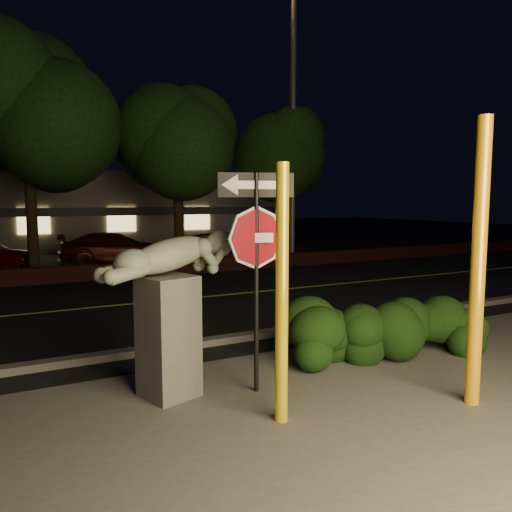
{
  "coord_description": "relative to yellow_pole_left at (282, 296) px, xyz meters",
  "views": [
    {
      "loc": [
        -3.66,
        -5.07,
        2.54
      ],
      "look_at": [
        0.28,
        2.38,
        1.6
      ],
      "focal_mm": 35.0,
      "sensor_mm": 36.0,
      "label": 1
    }
  ],
  "objects": [
    {
      "name": "curb",
      "position": [
        0.84,
        3.25,
        -1.42
      ],
      "size": [
        80.0,
        0.25,
        0.12
      ],
      "primitive_type": "cube",
      "color": "#4C4944",
      "rests_on": "ground"
    },
    {
      "name": "tree_far_b",
      "position": [
        -1.66,
        13.55,
        4.57
      ],
      "size": [
        5.2,
        5.2,
        8.41
      ],
      "color": "black",
      "rests_on": "ground"
    },
    {
      "name": "parked_car_darkred",
      "position": [
        1.48,
        15.49,
        -0.85
      ],
      "size": [
        4.51,
        2.19,
        1.26
      ],
      "primitive_type": "imported",
      "rotation": [
        0.0,
        0.0,
        1.47
      ],
      "color": "#411309",
      "rests_on": "ground"
    },
    {
      "name": "building",
      "position": [
        0.84,
        25.33,
        0.52
      ],
      "size": [
        22.0,
        10.2,
        4.0
      ],
      "color": "#686253",
      "rests_on": "ground"
    },
    {
      "name": "yellow_pole_left",
      "position": [
        0.0,
        0.0,
        0.0
      ],
      "size": [
        0.15,
        0.15,
        2.96
      ],
      "primitive_type": "cylinder",
      "color": "yellow",
      "rests_on": "ground"
    },
    {
      "name": "road",
      "position": [
        0.84,
        7.35,
        -1.47
      ],
      "size": [
        80.0,
        8.0,
        0.01
      ],
      "primitive_type": "cube",
      "color": "black",
      "rests_on": "ground"
    },
    {
      "name": "lane_marking",
      "position": [
        0.84,
        7.35,
        -1.46
      ],
      "size": [
        80.0,
        0.12,
        0.0
      ],
      "primitive_type": "cube",
      "color": "#C9BD50",
      "rests_on": "road"
    },
    {
      "name": "hedge_right",
      "position": [
        2.6,
        1.1,
        -0.94
      ],
      "size": [
        1.72,
        1.05,
        1.07
      ],
      "primitive_type": "ellipsoid",
      "rotation": [
        0.0,
        0.0,
        -0.11
      ],
      "color": "black",
      "rests_on": "ground"
    },
    {
      "name": "hedge_far_right",
      "position": [
        3.92,
        0.9,
        -0.98
      ],
      "size": [
        1.65,
        1.36,
        0.99
      ],
      "primitive_type": "ellipsoid",
      "rotation": [
        0.0,
        0.0,
        0.39
      ],
      "color": "black",
      "rests_on": "ground"
    },
    {
      "name": "parking_lot",
      "position": [
        0.84,
        17.35,
        -1.47
      ],
      "size": [
        40.0,
        12.0,
        0.01
      ],
      "primitive_type": "cube",
      "color": "black",
      "rests_on": "ground"
    },
    {
      "name": "ground",
      "position": [
        0.84,
        10.35,
        -1.48
      ],
      "size": [
        90.0,
        90.0,
        0.0
      ],
      "primitive_type": "plane",
      "color": "black",
      "rests_on": "ground"
    },
    {
      "name": "sculpture",
      "position": [
        -0.87,
        1.33,
        -0.16
      ],
      "size": [
        1.98,
        1.05,
        2.13
      ],
      "rotation": [
        0.0,
        0.0,
        0.29
      ],
      "color": "#4C4944",
      "rests_on": "ground"
    },
    {
      "name": "signpost",
      "position": [
        0.16,
        0.92,
        0.58
      ],
      "size": [
        0.94,
        0.32,
        2.89
      ],
      "rotation": [
        0.0,
        0.0,
        -0.31
      ],
      "color": "black",
      "rests_on": "ground"
    },
    {
      "name": "streetlight",
      "position": [
        7.52,
        12.23,
        5.1
      ],
      "size": [
        1.67,
        0.48,
        11.05
      ],
      "rotation": [
        0.0,
        0.0,
        -0.02
      ],
      "color": "#545359",
      "rests_on": "ground"
    },
    {
      "name": "patio",
      "position": [
        0.84,
        -0.65,
        -1.47
      ],
      "size": [
        14.0,
        6.0,
        0.02
      ],
      "primitive_type": "cube",
      "color": "#4C4944",
      "rests_on": "ground"
    },
    {
      "name": "parked_car_dark",
      "position": [
        5.99,
        14.7,
        -0.88
      ],
      "size": [
        4.77,
        3.74,
        1.21
      ],
      "primitive_type": "imported",
      "rotation": [
        0.0,
        0.0,
        1.1
      ],
      "color": "black",
      "rests_on": "ground"
    },
    {
      "name": "hedge_center",
      "position": [
        1.66,
        1.49,
        -0.95
      ],
      "size": [
        2.15,
        1.26,
        1.05
      ],
      "primitive_type": "ellipsoid",
      "rotation": [
        0.0,
        0.0,
        -0.16
      ],
      "color": "black",
      "rests_on": "ground"
    },
    {
      "name": "tree_far_d",
      "position": [
        8.34,
        13.65,
        3.94
      ],
      "size": [
        4.4,
        4.4,
        7.42
      ],
      "color": "black",
      "rests_on": "ground"
    },
    {
      "name": "yellow_pole_right",
      "position": [
        2.37,
        -0.68,
        0.29
      ],
      "size": [
        0.18,
        0.18,
        3.54
      ],
      "primitive_type": "cylinder",
      "color": "#FFAB14",
      "rests_on": "ground"
    },
    {
      "name": "brick_wall",
      "position": [
        0.84,
        11.65,
        -1.23
      ],
      "size": [
        40.0,
        0.35,
        0.5
      ],
      "primitive_type": "cube",
      "color": "#471B16",
      "rests_on": "ground"
    },
    {
      "name": "tree_far_c",
      "position": [
        3.34,
        13.15,
        4.18
      ],
      "size": [
        4.8,
        4.8,
        7.84
      ],
      "color": "black",
      "rests_on": "ground"
    }
  ]
}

